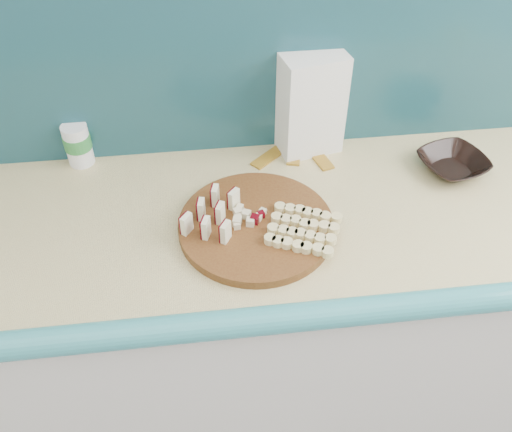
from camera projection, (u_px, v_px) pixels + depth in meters
name	position (u px, v px, depth m)	size (l,w,h in m)	color
kitchen_counter	(209.00, 333.00, 1.65)	(2.20, 0.63, 0.91)	silver
backsplash	(185.00, 64.00, 1.37)	(2.20, 0.02, 0.50)	teal
cutting_board	(256.00, 226.00, 1.31)	(0.36, 0.36, 0.02)	#4E2710
apple_wedges	(212.00, 214.00, 1.29)	(0.14, 0.16, 0.05)	#F5EFC4
apple_chunks	(247.00, 218.00, 1.30)	(0.05, 0.05, 0.02)	beige
banana_slices	(303.00, 229.00, 1.28)	(0.19, 0.18, 0.02)	beige
brown_bowl	(453.00, 164.00, 1.46)	(0.17, 0.17, 0.04)	black
flour_bag	(310.00, 103.00, 1.46)	(0.16, 0.11, 0.27)	white
canister	(78.00, 144.00, 1.46)	(0.07, 0.07, 0.11)	white
banana_peel	(295.00, 151.00, 1.53)	(0.22, 0.19, 0.01)	gold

